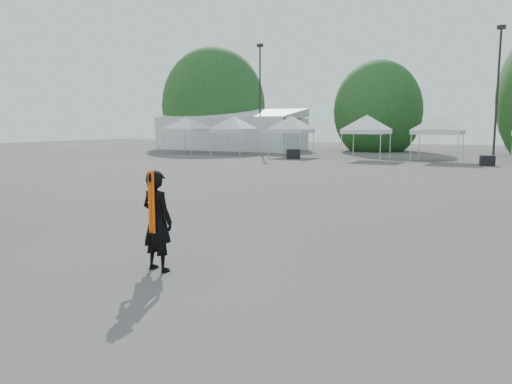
% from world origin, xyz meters
% --- Properties ---
extents(ground, '(120.00, 120.00, 0.00)m').
position_xyz_m(ground, '(0.00, 0.00, 0.00)').
color(ground, '#474442').
rests_on(ground, ground).
extents(marquee, '(15.00, 6.25, 4.23)m').
position_xyz_m(marquee, '(-22.00, 35.00, 1.97)').
color(marquee, silver).
rests_on(marquee, ground).
extents(light_pole_west, '(0.60, 0.25, 10.30)m').
position_xyz_m(light_pole_west, '(-18.00, 34.00, 5.77)').
color(light_pole_west, black).
rests_on(light_pole_west, ground).
extents(light_pole_east, '(0.60, 0.25, 9.80)m').
position_xyz_m(light_pole_east, '(3.00, 32.00, 5.52)').
color(light_pole_east, black).
rests_on(light_pole_east, ground).
extents(tree_far_w, '(4.80, 4.80, 7.30)m').
position_xyz_m(tree_far_w, '(-26.00, 38.00, 4.54)').
color(tree_far_w, '#382314').
rests_on(tree_far_w, ground).
extents(tree_mid_w, '(4.16, 4.16, 6.33)m').
position_xyz_m(tree_mid_w, '(-8.00, 40.00, 3.93)').
color(tree_mid_w, '#382314').
rests_on(tree_mid_w, ground).
extents(tent_a, '(4.60, 4.60, 3.88)m').
position_xyz_m(tent_a, '(-22.44, 28.10, 3.06)').
color(tent_a, silver).
rests_on(tent_a, ground).
extents(tent_b, '(4.44, 4.44, 3.88)m').
position_xyz_m(tent_b, '(-17.60, 28.35, 3.06)').
color(tent_b, silver).
rests_on(tent_b, ground).
extents(tent_c, '(4.28, 4.28, 3.88)m').
position_xyz_m(tent_c, '(-12.00, 28.23, 3.06)').
color(tent_c, silver).
rests_on(tent_c, ground).
extents(tent_d, '(4.36, 4.36, 3.88)m').
position_xyz_m(tent_d, '(-5.43, 27.35, 3.06)').
color(tent_d, silver).
rests_on(tent_d, ground).
extents(tent_e, '(4.63, 4.63, 3.88)m').
position_xyz_m(tent_e, '(-0.42, 27.89, 3.06)').
color(tent_e, silver).
rests_on(tent_e, ground).
extents(man, '(0.72, 0.52, 1.83)m').
position_xyz_m(man, '(-0.60, -2.68, 0.92)').
color(man, black).
rests_on(man, ground).
extents(crate_west, '(1.11, 0.97, 0.74)m').
position_xyz_m(crate_west, '(-10.45, 25.25, 0.37)').
color(crate_west, black).
rests_on(crate_west, ground).
extents(crate_mid, '(0.98, 0.84, 0.66)m').
position_xyz_m(crate_mid, '(3.01, 25.50, 0.33)').
color(crate_mid, black).
rests_on(crate_mid, ground).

